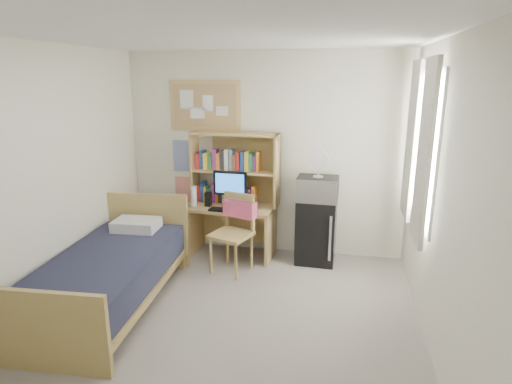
% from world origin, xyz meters
% --- Properties ---
extents(floor, '(3.60, 4.20, 0.02)m').
position_xyz_m(floor, '(0.00, 0.00, -0.01)').
color(floor, gray).
rests_on(floor, ground).
extents(ceiling, '(3.60, 4.20, 0.02)m').
position_xyz_m(ceiling, '(0.00, 0.00, 2.60)').
color(ceiling, white).
rests_on(ceiling, wall_back).
extents(wall_back, '(3.60, 0.04, 2.60)m').
position_xyz_m(wall_back, '(0.00, 2.10, 1.30)').
color(wall_back, white).
rests_on(wall_back, floor).
extents(wall_front, '(3.60, 0.04, 2.60)m').
position_xyz_m(wall_front, '(0.00, -2.10, 1.30)').
color(wall_front, white).
rests_on(wall_front, floor).
extents(wall_left, '(0.04, 4.20, 2.60)m').
position_xyz_m(wall_left, '(-1.80, 0.00, 1.30)').
color(wall_left, white).
rests_on(wall_left, floor).
extents(wall_right, '(0.04, 4.20, 2.60)m').
position_xyz_m(wall_right, '(1.80, 0.00, 1.30)').
color(wall_right, white).
rests_on(wall_right, floor).
extents(window_unit, '(0.10, 1.40, 1.70)m').
position_xyz_m(window_unit, '(1.75, 1.20, 1.60)').
color(window_unit, white).
rests_on(window_unit, wall_right).
extents(curtain_left, '(0.04, 0.55, 1.70)m').
position_xyz_m(curtain_left, '(1.72, 0.80, 1.60)').
color(curtain_left, silver).
rests_on(curtain_left, wall_right).
extents(curtain_right, '(0.04, 0.55, 1.70)m').
position_xyz_m(curtain_right, '(1.72, 1.60, 1.60)').
color(curtain_right, silver).
rests_on(curtain_right, wall_right).
extents(bulletin_board, '(0.94, 0.03, 0.64)m').
position_xyz_m(bulletin_board, '(-0.78, 2.08, 1.92)').
color(bulletin_board, tan).
rests_on(bulletin_board, wall_back).
extents(poster_wave, '(0.30, 0.01, 0.42)m').
position_xyz_m(poster_wave, '(-1.10, 2.09, 1.25)').
color(poster_wave, '#273D9F').
rests_on(poster_wave, wall_back).
extents(poster_japan, '(0.28, 0.01, 0.36)m').
position_xyz_m(poster_japan, '(-1.10, 2.09, 0.78)').
color(poster_japan, red).
rests_on(poster_japan, wall_back).
extents(desk, '(1.10, 0.60, 0.67)m').
position_xyz_m(desk, '(-0.36, 1.80, 0.33)').
color(desk, tan).
rests_on(desk, floor).
extents(desk_chair, '(0.60, 0.60, 0.95)m').
position_xyz_m(desk_chair, '(-0.26, 1.33, 0.47)').
color(desk_chair, tan).
rests_on(desk_chair, floor).
extents(mini_fridge, '(0.50, 0.50, 0.81)m').
position_xyz_m(mini_fridge, '(0.72, 1.84, 0.41)').
color(mini_fridge, black).
rests_on(mini_fridge, floor).
extents(bed, '(1.13, 2.08, 0.56)m').
position_xyz_m(bed, '(-1.27, 0.29, 0.28)').
color(bed, '#1A1C2F').
rests_on(bed, floor).
extents(hutch, '(1.15, 0.36, 0.93)m').
position_xyz_m(hutch, '(-0.35, 1.95, 1.13)').
color(hutch, tan).
rests_on(hutch, desk).
extents(monitor, '(0.43, 0.06, 0.46)m').
position_xyz_m(monitor, '(-0.37, 1.74, 0.90)').
color(monitor, black).
rests_on(monitor, desk).
extents(keyboard, '(0.46, 0.17, 0.02)m').
position_xyz_m(keyboard, '(-0.38, 1.60, 0.68)').
color(keyboard, black).
rests_on(keyboard, desk).
extents(speaker_left, '(0.08, 0.08, 0.18)m').
position_xyz_m(speaker_left, '(-0.67, 1.76, 0.76)').
color(speaker_left, black).
rests_on(speaker_left, desk).
extents(speaker_right, '(0.07, 0.07, 0.16)m').
position_xyz_m(speaker_right, '(-0.07, 1.72, 0.75)').
color(speaker_right, black).
rests_on(speaker_right, desk).
extents(water_bottle, '(0.08, 0.08, 0.26)m').
position_xyz_m(water_bottle, '(-0.85, 1.73, 0.80)').
color(water_bottle, silver).
rests_on(water_bottle, desk).
extents(hoodie, '(0.44, 0.25, 0.20)m').
position_xyz_m(hoodie, '(-0.19, 1.52, 0.73)').
color(hoodie, '#DC5379').
rests_on(hoodie, desk_chair).
extents(microwave, '(0.51, 0.39, 0.29)m').
position_xyz_m(microwave, '(0.72, 1.82, 0.96)').
color(microwave, '#B7B7BC').
rests_on(microwave, mini_fridge).
extents(desk_fan, '(0.25, 0.25, 0.31)m').
position_xyz_m(desk_fan, '(0.72, 1.82, 1.25)').
color(desk_fan, silver).
rests_on(desk_fan, microwave).
extents(pillow, '(0.52, 0.38, 0.12)m').
position_xyz_m(pillow, '(-1.32, 1.04, 0.62)').
color(pillow, silver).
rests_on(pillow, bed).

